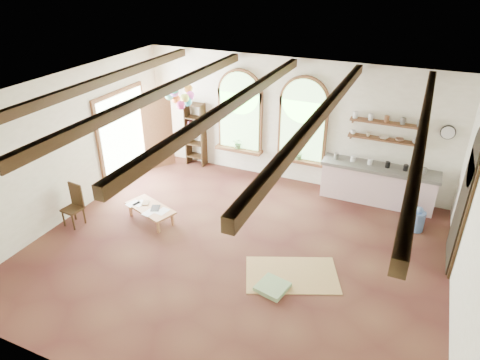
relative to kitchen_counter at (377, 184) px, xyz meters
The scene contains 27 objects.
floor 3.97m from the kitchen_counter, 125.71° to the right, with size 8.00×8.00×0.00m, color brown.
ceiling_beams 4.73m from the kitchen_counter, 125.71° to the right, with size 6.20×6.80×0.18m, color #362211, non-canonical shape.
window_left 3.88m from the kitchen_counter, behind, with size 1.30×0.28×2.20m.
window_right 2.32m from the kitchen_counter, behind, with size 1.30×0.28×2.20m.
left_doorway 6.44m from the kitchen_counter, 167.37° to the right, with size 0.10×1.90×2.50m, color brown.
right_doorway 2.45m from the kitchen_counter, 45.86° to the right, with size 0.10×1.30×2.40m, color black.
kitchen_counter is the anchor object (origin of this frame).
wall_shelf_lower 1.09m from the kitchen_counter, 90.00° to the left, with size 1.70×0.24×0.04m, color brown.
wall_shelf_upper 1.49m from the kitchen_counter, 90.00° to the left, with size 1.70×0.24×0.04m, color brown.
wall_clock 1.91m from the kitchen_counter, 11.31° to the left, with size 0.32×0.32×0.04m, color black.
bookshelf 5.02m from the kitchen_counter, behind, with size 0.53×0.32×1.80m.
coffee_table 5.36m from the kitchen_counter, 147.14° to the right, with size 1.30×0.90×0.34m.
side_chair 7.02m from the kitchen_counter, 147.95° to the right, with size 0.41×0.41×0.95m.
floor_mat 3.61m from the kitchen_counter, 106.50° to the right, with size 1.70×1.05×0.02m, color tan.
floor_cushion 4.14m from the kitchen_counter, 107.21° to the right, with size 0.51×0.51×0.09m, color #80A06E.
water_jug_a 1.08m from the kitchen_counter, 41.19° to the right, with size 0.32×0.32×0.61m.
water_jug_b 1.36m from the kitchen_counter, 41.99° to the right, with size 0.30×0.30×0.58m.
balloon_cluster 5.19m from the kitchen_counter, 169.31° to the right, with size 0.67×0.78×1.14m.
table_book 5.55m from the kitchen_counter, 149.27° to the right, with size 0.15×0.22×0.02m, color olive.
tablet 5.24m from the kitchen_counter, 146.40° to the right, with size 0.19×0.27×0.01m, color black.
potted_plant_left 3.72m from the kitchen_counter, behind, with size 0.27×0.23×0.30m, color #598C4C.
potted_plant_right 2.04m from the kitchen_counter, behind, with size 0.27×0.23×0.30m, color #598C4C.
shelf_cup_a 1.38m from the kitchen_counter, 166.50° to the left, with size 0.12×0.10×0.10m, color white.
shelf_cup_b 1.22m from the kitchen_counter, 155.77° to the left, with size 0.10×0.10×0.09m, color beige.
shelf_bowl_a 1.14m from the kitchen_counter, 105.52° to the left, with size 0.22×0.22×0.05m, color beige.
shelf_bowl_b 1.18m from the kitchen_counter, 30.96° to the left, with size 0.20×0.20×0.06m, color #8C664C.
shelf_vase 1.37m from the kitchen_counter, 15.48° to the left, with size 0.18×0.18×0.19m, color slate.
Camera 1 is at (2.93, -6.35, 5.31)m, focal length 32.00 mm.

